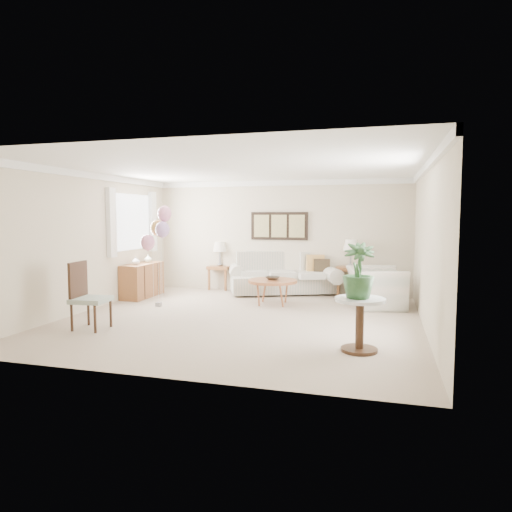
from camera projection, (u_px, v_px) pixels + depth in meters
The scene contains 18 objects.
ground_plane at pixel (241, 319), 7.90m from camera, with size 6.00×6.00×0.00m, color tan.
room_shell at pixel (236, 225), 7.88m from camera, with size 6.04×6.04×2.60m.
wall_art_triptych at pixel (279, 226), 10.61m from camera, with size 1.35×0.06×0.65m.
sofa at pixel (283, 277), 10.56m from camera, with size 2.91×1.81×0.95m.
end_table_left at pixel (220, 270), 11.10m from camera, with size 0.53×0.48×0.58m.
end_table_right at pixel (350, 271), 10.17m from camera, with size 0.61×0.55×0.66m.
lamp_left at pixel (220, 248), 11.05m from camera, with size 0.33×0.33×0.58m.
lamp_right at pixel (351, 246), 10.12m from camera, with size 0.34×0.34×0.60m.
coffee_table at pixel (273, 282), 9.18m from camera, with size 0.99×0.99×0.50m.
decor_bowl at pixel (273, 278), 9.17m from camera, with size 0.27×0.27×0.07m, color #2D271E.
armchair at pixel (375, 287), 8.96m from camera, with size 1.18×1.03×0.77m, color beige.
side_table at pixel (360, 311), 5.97m from camera, with size 0.66×0.66×0.71m.
potted_plant at pixel (358, 271), 5.91m from camera, with size 0.41×0.41×0.72m, color #204520.
accent_chair at pixel (87, 294), 7.18m from camera, with size 0.57×0.57×1.06m.
credenza at pixel (142, 280), 10.05m from camera, with size 0.46×1.20×0.74m.
vase_white at pixel (136, 261), 9.73m from camera, with size 0.17×0.17×0.18m, color silver.
vase_sage at pixel (148, 259), 10.24m from camera, with size 0.17×0.17×0.18m, color beige.
balloon_cluster at pixel (158, 229), 8.89m from camera, with size 0.57×0.47×1.99m.
Camera 1 is at (2.35, -7.42, 1.78)m, focal length 32.00 mm.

